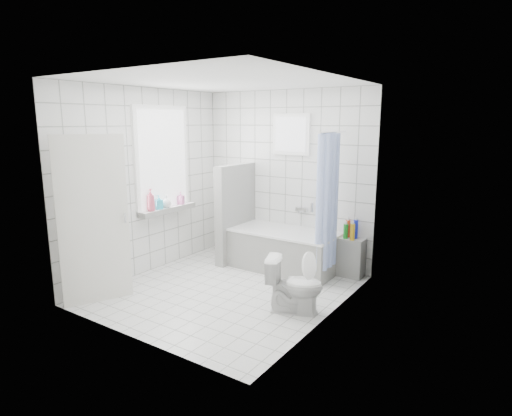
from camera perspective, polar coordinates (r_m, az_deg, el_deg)
The scene contains 19 objects.
ground at distance 5.63m, azimuth -3.97°, elevation -10.87°, with size 3.00×3.00×0.00m, color white.
ceiling at distance 5.23m, azimuth -4.38°, elevation 16.51°, with size 3.00×3.00×0.00m, color white.
wall_back at distance 6.51m, azimuth 3.97°, elevation 4.06°, with size 2.80×0.02×2.60m, color white.
wall_front at distance 4.22m, azimuth -16.77°, elevation -0.50°, with size 2.80×0.02×2.60m, color white.
wall_left at distance 6.23m, azimuth -14.41°, elevation 3.38°, with size 0.02×3.00×2.60m, color white.
wall_right at distance 4.56m, azimuth 9.85°, elevation 0.72°, with size 0.02×3.00×2.60m, color white.
window_left at distance 6.36m, azimuth -12.26°, elevation 6.37°, with size 0.01×0.90×1.40m, color white.
window_back at distance 6.37m, azimuth 4.64°, elevation 9.75°, with size 0.50×0.01×0.50m, color white.
window_sill at distance 6.44m, azimuth -11.70°, elevation -0.22°, with size 0.18×1.02×0.08m, color white.
door at distance 5.35m, azimuth -20.84°, elevation -1.59°, with size 0.04×0.80×2.00m, color silver.
bathtub at distance 6.31m, azimuth 3.76°, elevation -5.58°, with size 1.56×0.77×0.58m.
partition_wall at distance 6.60m, azimuth -2.76°, elevation -0.68°, with size 0.15×0.85×1.50m, color white.
tiled_ledge at distance 6.16m, azimuth 12.35°, elevation -6.40°, with size 0.40×0.24×0.55m, color white.
toilet at distance 4.94m, azimuth 5.15°, elevation -10.17°, with size 0.36×0.63×0.64m, color white.
curtain_rod at distance 5.69m, azimuth 10.24°, elevation 9.90°, with size 0.02×0.02×0.80m, color silver.
shower_curtain at distance 5.66m, azimuth 9.39°, elevation 0.76°, with size 0.14×0.48×1.78m, color #4360C4, non-canonical shape.
tub_faucet at distance 6.41m, azimuth 6.10°, elevation -0.18°, with size 0.18×0.06×0.06m, color silver.
sill_bottles at distance 6.31m, azimuth -12.53°, elevation 1.00°, with size 0.19×0.73×0.32m.
ledge_bottles at distance 6.04m, azimuth 12.50°, elevation -2.90°, with size 0.18×0.19×0.26m.
Camera 1 is at (3.20, -4.11, 2.14)m, focal length 30.00 mm.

